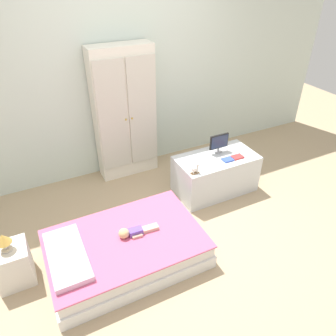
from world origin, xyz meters
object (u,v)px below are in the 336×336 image
object	(u,v)px
bed	(126,249)
tv_stand	(215,174)
wardrobe	(125,114)
rocking_horse_toy	(196,169)
book_red	(237,157)
doll	(131,232)
tv_monitor	(219,142)
nightstand	(13,265)
book_blue	(228,160)
table_lamp	(3,240)

from	to	relation	value
bed	tv_stand	xyz separation A→B (m)	(1.39, 0.57, 0.11)
wardrobe	rocking_horse_toy	size ratio (longest dim) A/B	14.22
wardrobe	rocking_horse_toy	bearing A→B (deg)	-69.23
wardrobe	tv_stand	bearing A→B (deg)	-47.87
book_red	doll	bearing A→B (deg)	-164.05
rocking_horse_toy	bed	bearing A→B (deg)	-158.59
tv_stand	tv_monitor	xyz separation A→B (m)	(0.08, 0.09, 0.38)
bed	doll	world-z (taller)	doll
nightstand	tv_stand	distance (m)	2.40
doll	tv_monitor	distance (m)	1.57
tv_stand	book_red	size ratio (longest dim) A/B	7.06
nightstand	book_blue	world-z (taller)	book_blue
nightstand	table_lamp	distance (m)	0.32
tv_monitor	book_blue	world-z (taller)	tv_monitor
nightstand	tv_stand	xyz separation A→B (m)	(2.37, 0.35, 0.05)
bed	table_lamp	size ratio (longest dim) A/B	8.21
tv_monitor	tv_stand	bearing A→B (deg)	-131.36
bed	book_blue	xyz separation A→B (m)	(1.46, 0.45, 0.36)
book_red	bed	bearing A→B (deg)	-164.25
tv_monitor	book_blue	bearing A→B (deg)	-91.50
nightstand	book_red	distance (m)	2.61
book_red	tv_stand	bearing A→B (deg)	150.92
book_red	rocking_horse_toy	bearing A→B (deg)	-173.92
wardrobe	book_red	size ratio (longest dim) A/B	12.12
table_lamp	wardrobe	distance (m)	2.02
wardrobe	doll	bearing A→B (deg)	-108.98
bed	table_lamp	distance (m)	1.07
table_lamp	rocking_horse_toy	world-z (taller)	rocking_horse_toy
tv_stand	book_red	distance (m)	0.35
book_blue	book_red	bearing A→B (deg)	0.00
tv_monitor	nightstand	bearing A→B (deg)	-169.82
rocking_horse_toy	wardrobe	bearing A→B (deg)	110.77
tv_monitor	rocking_horse_toy	size ratio (longest dim) A/B	2.10
nightstand	rocking_horse_toy	size ratio (longest dim) A/B	3.27
wardrobe	tv_monitor	size ratio (longest dim) A/B	6.77
table_lamp	book_blue	bearing A→B (deg)	5.41
wardrobe	book_blue	bearing A→B (deg)	-48.91
tv_monitor	book_red	world-z (taller)	tv_monitor
nightstand	book_blue	bearing A→B (deg)	5.41
doll	table_lamp	bearing A→B (deg)	168.94
nightstand	bed	bearing A→B (deg)	-12.61
rocking_horse_toy	book_blue	world-z (taller)	rocking_horse_toy
tv_stand	bed	bearing A→B (deg)	-157.68
bed	wardrobe	world-z (taller)	wardrobe
wardrobe	book_red	bearing A→B (deg)	-44.76
doll	nightstand	size ratio (longest dim) A/B	1.01
rocking_horse_toy	tv_monitor	bearing A→B (deg)	29.56
wardrobe	tv_monitor	xyz separation A→B (m)	(0.89, -0.81, -0.22)
tv_monitor	book_red	size ratio (longest dim) A/B	1.79
table_lamp	tv_stand	distance (m)	2.41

